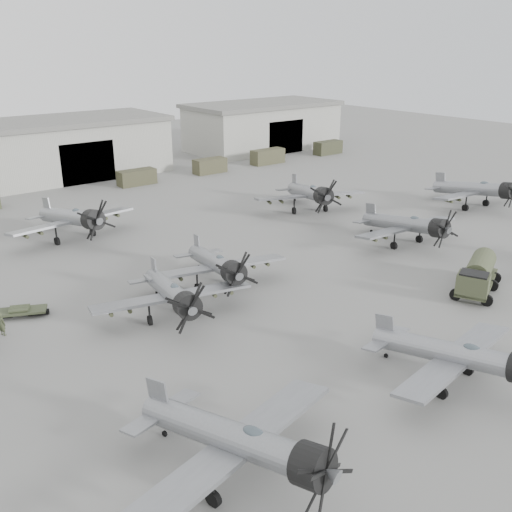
{
  "coord_description": "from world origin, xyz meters",
  "views": [
    {
      "loc": [
        -31.45,
        -24.53,
        19.65
      ],
      "look_at": [
        -3.52,
        11.08,
        2.5
      ],
      "focal_mm": 40.0,
      "sensor_mm": 36.0,
      "label": 1
    }
  ],
  "objects": [
    {
      "name": "aircraft_near_1",
      "position": [
        -3.67,
        -8.83,
        2.11
      ],
      "size": [
        11.68,
        10.52,
        4.64
      ],
      "rotation": [
        0.0,
        0.0,
        0.15
      ],
      "color": "gray",
      "rests_on": "ground"
    },
    {
      "name": "support_truck_4",
      "position": [
        5.04,
        50.0,
        1.1
      ],
      "size": [
        5.49,
        2.2,
        2.19
      ],
      "primitive_type": "cube",
      "color": "#3D3D28",
      "rests_on": "ground"
    },
    {
      "name": "ground_crew",
      "position": [
        -23.42,
        14.87,
        0.87
      ],
      "size": [
        0.64,
        0.75,
        1.73
      ],
      "primitive_type": "imported",
      "rotation": [
        0.0,
        0.0,
        1.99
      ],
      "color": "#3C432B",
      "rests_on": "ground"
    },
    {
      "name": "hangar_right",
      "position": [
        38.0,
        61.96,
        4.37
      ],
      "size": [
        29.0,
        14.8,
        8.7
      ],
      "color": "#A9A99E",
      "rests_on": "ground"
    },
    {
      "name": "support_truck_7",
      "position": [
        43.86,
        50.0,
        1.18
      ],
      "size": [
        5.52,
        2.2,
        2.37
      ],
      "primitive_type": "cube",
      "color": "#363824",
      "rests_on": "ground"
    },
    {
      "name": "aircraft_mid_2",
      "position": [
        14.54,
        9.02,
        2.24
      ],
      "size": [
        12.37,
        11.13,
        4.93
      ],
      "rotation": [
        0.0,
        0.0,
        -0.08
      ],
      "color": "gray",
      "rests_on": "ground"
    },
    {
      "name": "aircraft_extra_228",
      "position": [
        -12.7,
        9.29,
        2.19
      ],
      "size": [
        12.09,
        10.89,
        4.81
      ],
      "rotation": [
        0.0,
        0.0,
        -0.24
      ],
      "color": "gray",
      "rests_on": "ground"
    },
    {
      "name": "aircraft_far_0",
      "position": [
        -11.45,
        31.54,
        2.45
      ],
      "size": [
        13.57,
        12.21,
        5.4
      ],
      "rotation": [
        0.0,
        0.0,
        0.12
      ],
      "color": "gray",
      "rests_on": "ground"
    },
    {
      "name": "aircraft_mid_1",
      "position": [
        -6.76,
        12.11,
        2.19
      ],
      "size": [
        12.09,
        10.89,
        4.81
      ],
      "rotation": [
        0.0,
        0.0,
        -0.24
      ],
      "color": "gray",
      "rests_on": "ground"
    },
    {
      "name": "aircraft_mid_3",
      "position": [
        32.58,
        12.47,
        2.43
      ],
      "size": [
        13.39,
        12.05,
        5.33
      ],
      "rotation": [
        0.0,
        0.0,
        -0.09
      ],
      "color": "gray",
      "rests_on": "ground"
    },
    {
      "name": "ground",
      "position": [
        0.0,
        0.0,
        0.0
      ],
      "size": [
        220.0,
        220.0,
        0.0
      ],
      "primitive_type": "plane",
      "color": "slate",
      "rests_on": "ground"
    },
    {
      "name": "aircraft_far_1",
      "position": [
        14.89,
        23.86,
        2.45
      ],
      "size": [
        13.25,
        11.99,
        5.39
      ],
      "rotation": [
        0.0,
        0.0,
        -0.4
      ],
      "color": "gray",
      "rests_on": "ground"
    },
    {
      "name": "hangar_center",
      "position": [
        0.0,
        61.96,
        4.37
      ],
      "size": [
        29.0,
        14.8,
        8.7
      ],
      "color": "#A9A99E",
      "rests_on": "ground"
    },
    {
      "name": "support_truck_6",
      "position": [
        29.52,
        50.0,
        1.23
      ],
      "size": [
        5.98,
        2.2,
        2.45
      ],
      "primitive_type": "cube",
      "color": "#42412B",
      "rests_on": "ground"
    },
    {
      "name": "support_truck_5",
      "position": [
        17.75,
        50.0,
        1.14
      ],
      "size": [
        5.27,
        2.2,
        2.29
      ],
      "primitive_type": "cube",
      "color": "#42402B",
      "rests_on": "ground"
    },
    {
      "name": "aircraft_near_0",
      "position": [
        -18.66,
        -7.23,
        2.32
      ],
      "size": [
        12.84,
        11.56,
        5.11
      ],
      "rotation": [
        0.0,
        0.0,
        0.23
      ],
      "color": "gray",
      "rests_on": "ground"
    },
    {
      "name": "fuel_tanker",
      "position": [
        9.9,
        -1.61,
        1.61
      ],
      "size": [
        7.63,
        5.25,
        2.81
      ],
      "rotation": [
        0.0,
        0.0,
        0.41
      ],
      "color": "#3F462D",
      "rests_on": "ground"
    }
  ]
}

